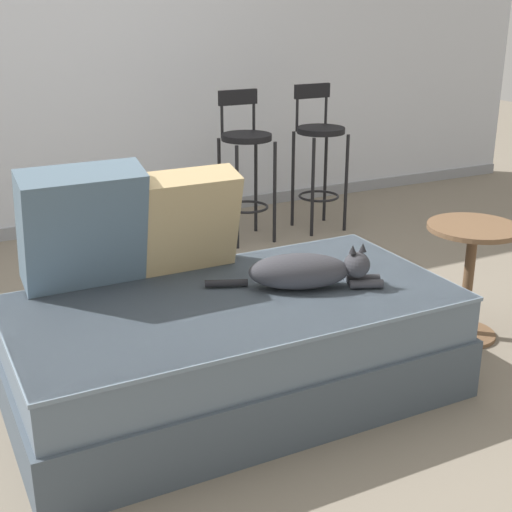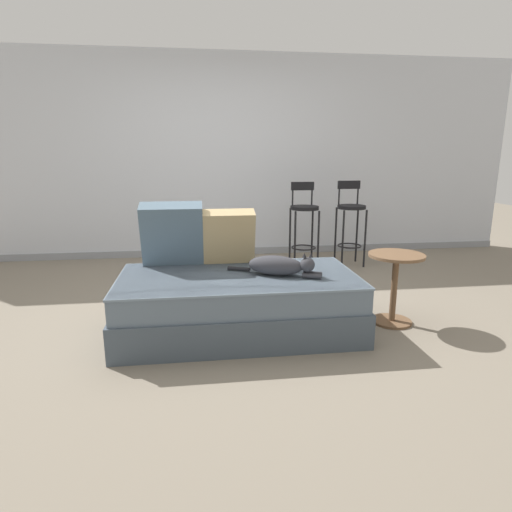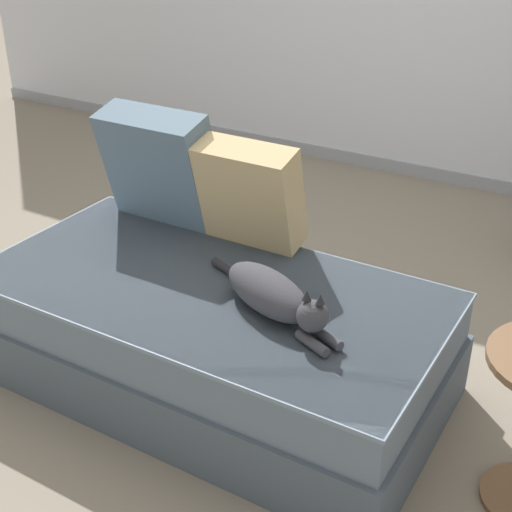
{
  "view_description": "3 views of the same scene",
  "coord_description": "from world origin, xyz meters",
  "px_view_note": "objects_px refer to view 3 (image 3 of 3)",
  "views": [
    {
      "loc": [
        -1.13,
        -2.81,
        1.59
      ],
      "look_at": [
        0.15,
        -0.3,
        0.57
      ],
      "focal_mm": 50.0,
      "sensor_mm": 36.0,
      "label": 1
    },
    {
      "loc": [
        -0.28,
        -3.51,
        1.36
      ],
      "look_at": [
        0.15,
        -0.3,
        0.57
      ],
      "focal_mm": 30.0,
      "sensor_mm": 36.0,
      "label": 2
    },
    {
      "loc": [
        1.36,
        -2.33,
        1.83
      ],
      "look_at": [
        0.15,
        -0.3,
        0.57
      ],
      "focal_mm": 50.0,
      "sensor_mm": 36.0,
      "label": 3
    }
  ],
  "objects_px": {
    "throw_pillow_corner": "(160,166)",
    "couch": "(211,333)",
    "throw_pillow_middle": "(249,194)",
    "cat": "(273,295)"
  },
  "relations": [
    {
      "from": "throw_pillow_corner",
      "to": "throw_pillow_middle",
      "type": "relative_size",
      "value": 1.15
    },
    {
      "from": "couch",
      "to": "cat",
      "type": "relative_size",
      "value": 2.62
    },
    {
      "from": "throw_pillow_corner",
      "to": "cat",
      "type": "distance_m",
      "value": 0.93
    },
    {
      "from": "throw_pillow_middle",
      "to": "throw_pillow_corner",
      "type": "bearing_deg",
      "value": 179.99
    },
    {
      "from": "throw_pillow_middle",
      "to": "couch",
      "type": "bearing_deg",
      "value": -83.09
    },
    {
      "from": "throw_pillow_corner",
      "to": "throw_pillow_middle",
      "type": "distance_m",
      "value": 0.46
    },
    {
      "from": "throw_pillow_corner",
      "to": "couch",
      "type": "bearing_deg",
      "value": -36.84
    },
    {
      "from": "couch",
      "to": "throw_pillow_middle",
      "type": "bearing_deg",
      "value": 96.91
    },
    {
      "from": "throw_pillow_corner",
      "to": "throw_pillow_middle",
      "type": "bearing_deg",
      "value": -0.01
    },
    {
      "from": "couch",
      "to": "throw_pillow_middle",
      "type": "relative_size",
      "value": 4.0
    }
  ]
}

